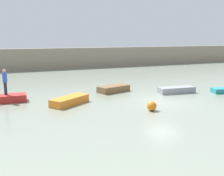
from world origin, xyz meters
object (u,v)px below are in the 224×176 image
object	(u,v)px
rowboat_brown	(114,89)
rowboat_red	(6,98)
rowboat_grey	(176,90)
person_blue_shirt	(5,81)
mooring_buoy	(152,106)
rowboat_orange	(70,101)

from	to	relation	value
rowboat_brown	rowboat_red	bearing A→B (deg)	165.81
rowboat_red	rowboat_grey	distance (m)	13.76
rowboat_grey	person_blue_shirt	bearing A→B (deg)	176.57
rowboat_grey	mooring_buoy	bearing A→B (deg)	-134.73
rowboat_brown	mooring_buoy	distance (m)	6.66
person_blue_shirt	rowboat_red	bearing A→B (deg)	0.00
mooring_buoy	person_blue_shirt	bearing A→B (deg)	143.74
rowboat_brown	rowboat_grey	distance (m)	5.43
rowboat_grey	rowboat_brown	bearing A→B (deg)	157.48
person_blue_shirt	mooring_buoy	bearing A→B (deg)	-36.26
rowboat_orange	rowboat_grey	distance (m)	9.44
rowboat_red	mooring_buoy	size ratio (longest dim) A/B	4.45
person_blue_shirt	mooring_buoy	xyz separation A→B (m)	(8.61, -6.31, -1.29)
rowboat_orange	mooring_buoy	size ratio (longest dim) A/B	4.83
rowboat_brown	mooring_buoy	xyz separation A→B (m)	(-0.20, -6.66, 0.05)
rowboat_red	mooring_buoy	world-z (taller)	mooring_buoy
rowboat_orange	rowboat_red	bearing A→B (deg)	114.67
mooring_buoy	rowboat_grey	bearing A→B (deg)	39.29
rowboat_brown	mooring_buoy	size ratio (longest dim) A/B	4.47
rowboat_red	rowboat_brown	xyz separation A→B (m)	(8.80, 0.34, 0.00)
rowboat_orange	rowboat_grey	bearing A→B (deg)	-32.43
rowboat_red	rowboat_brown	bearing A→B (deg)	5.25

